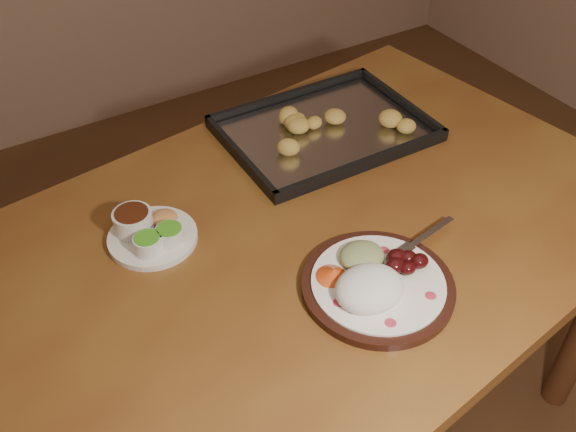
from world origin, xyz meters
TOP-DOWN VIEW (x-y plane):
  - dining_table at (-0.02, 0.21)m, footprint 1.61×1.11m
  - dinner_plate at (0.05, 0.02)m, footprint 0.36×0.27m
  - condiment_saucer at (-0.25, 0.35)m, footprint 0.17×0.17m
  - baking_tray at (0.25, 0.48)m, footprint 0.47×0.35m

SIDE VIEW (x-z plane):
  - dining_table at x=-0.02m, z-range 0.28..1.03m
  - baking_tray at x=0.25m, z-range 0.74..0.79m
  - dinner_plate at x=0.05m, z-range 0.74..0.80m
  - condiment_saucer at x=-0.25m, z-range 0.74..0.80m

